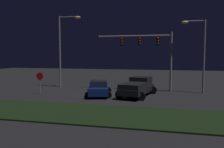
{
  "coord_description": "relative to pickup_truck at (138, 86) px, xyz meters",
  "views": [
    {
      "loc": [
        6.44,
        -23.18,
        4.03
      ],
      "look_at": [
        0.72,
        0.57,
        2.03
      ],
      "focal_mm": 38.11,
      "sensor_mm": 36.0,
      "label": 1
    }
  ],
  "objects": [
    {
      "name": "pickup_truck",
      "position": [
        0.0,
        0.0,
        0.0
      ],
      "size": [
        3.57,
        5.68,
        1.8
      ],
      "rotation": [
        0.0,
        0.0,
        1.38
      ],
      "color": "black",
      "rests_on": "ground_plane"
    },
    {
      "name": "traffic_signal_gantry",
      "position": [
        0.67,
        3.83,
        3.9
      ],
      "size": [
        8.32,
        0.56,
        6.5
      ],
      "color": "slate",
      "rests_on": "ground_plane"
    },
    {
      "name": "car_sedan",
      "position": [
        -3.73,
        -0.69,
        -0.26
      ],
      "size": [
        3.17,
        4.71,
        1.51
      ],
      "rotation": [
        0.0,
        0.0,
        1.82
      ],
      "color": "navy",
      "rests_on": "ground_plane"
    },
    {
      "name": "grass_median",
      "position": [
        -3.52,
        -7.81,
        -0.95
      ],
      "size": [
        24.76,
        5.37,
        0.1
      ],
      "primitive_type": "cube",
      "color": "black",
      "rests_on": "ground_plane"
    },
    {
      "name": "street_lamp_right",
      "position": [
        5.92,
        3.31,
        3.83
      ],
      "size": [
        2.42,
        0.44,
        7.63
      ],
      "color": "slate",
      "rests_on": "ground_plane"
    },
    {
      "name": "stop_sign",
      "position": [
        -9.8,
        -1.24,
        0.56
      ],
      "size": [
        0.76,
        0.08,
        2.23
      ],
      "color": "slate",
      "rests_on": "ground_plane"
    },
    {
      "name": "ground_plane",
      "position": [
        -3.52,
        0.37,
        -1.0
      ],
      "size": [
        80.0,
        80.0,
        0.0
      ],
      "primitive_type": "plane",
      "color": "black"
    },
    {
      "name": "street_lamp_left",
      "position": [
        -9.63,
        4.19,
        4.45
      ],
      "size": [
        2.84,
        0.44,
        8.7
      ],
      "color": "slate",
      "rests_on": "ground_plane"
    }
  ]
}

